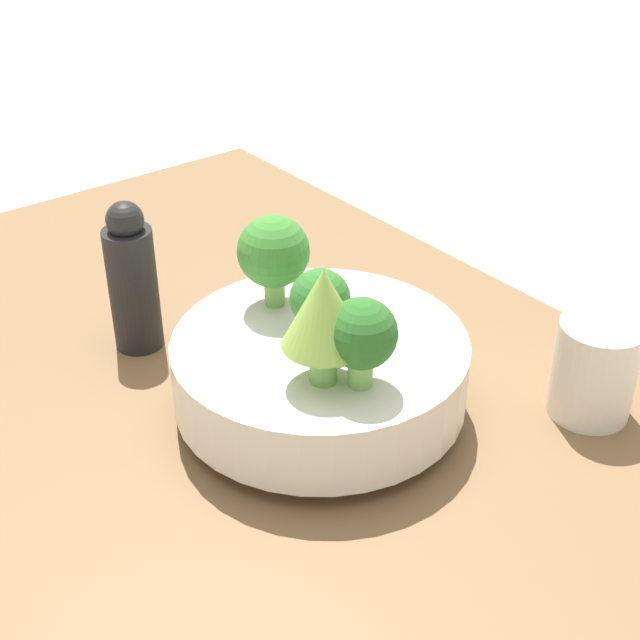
% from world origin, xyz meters
% --- Properties ---
extents(ground_plane, '(6.00, 6.00, 0.00)m').
position_xyz_m(ground_plane, '(0.00, 0.00, 0.00)').
color(ground_plane, beige).
extents(table, '(1.12, 0.66, 0.04)m').
position_xyz_m(table, '(0.00, 0.00, 0.02)').
color(table, brown).
rests_on(table, ground_plane).
extents(bowl, '(0.26, 0.26, 0.07)m').
position_xyz_m(bowl, '(-0.02, -0.02, 0.08)').
color(bowl, silver).
rests_on(bowl, table).
extents(broccoli_floret_right, '(0.06, 0.06, 0.09)m').
position_xyz_m(broccoli_floret_right, '(0.06, -0.03, 0.17)').
color(broccoli_floret_right, '#7AB256').
rests_on(broccoli_floret_right, bowl).
extents(broccoli_floret_center, '(0.05, 0.05, 0.07)m').
position_xyz_m(broccoli_floret_center, '(-0.02, -0.02, 0.15)').
color(broccoli_floret_center, '#6BA34C').
rests_on(broccoli_floret_center, bowl).
extents(romanesco_piece_far, '(0.07, 0.07, 0.10)m').
position_xyz_m(romanesco_piece_far, '(-0.06, 0.01, 0.18)').
color(romanesco_piece_far, '#6BA34C').
rests_on(romanesco_piece_far, bowl).
extents(broccoli_floret_left, '(0.06, 0.06, 0.08)m').
position_xyz_m(broccoli_floret_left, '(-0.09, -0.01, 0.16)').
color(broccoli_floret_left, '#7AB256').
rests_on(broccoli_floret_left, bowl).
extents(cup, '(0.07, 0.07, 0.09)m').
position_xyz_m(cup, '(-0.17, -0.21, 0.09)').
color(cup, silver).
rests_on(cup, table).
extents(pepper_mill, '(0.05, 0.05, 0.15)m').
position_xyz_m(pepper_mill, '(0.18, 0.05, 0.11)').
color(pepper_mill, black).
rests_on(pepper_mill, table).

